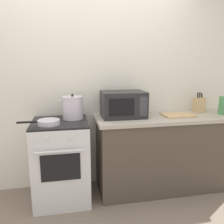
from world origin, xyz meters
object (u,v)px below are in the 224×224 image
cutting_board (178,115)px  knife_block (199,105)px  stock_pot (73,108)px  pasta_box (223,106)px  microwave (123,104)px  frying_pan (48,122)px  stove (62,161)px

cutting_board → knife_block: (0.36, 0.14, 0.09)m
stock_pot → pasta_box: size_ratio=1.45×
cutting_board → microwave: bearing=173.2°
stock_pot → frying_pan: 0.35m
microwave → cutting_board: 0.68m
frying_pan → knife_block: bearing=7.8°
knife_block → stove: bearing=-175.4°
frying_pan → cutting_board: size_ratio=1.18×
knife_block → pasta_box: size_ratio=1.17×
stove → microwave: 0.95m
pasta_box → stock_pot: bearing=175.9°
stove → microwave: size_ratio=1.84×
microwave → stove: bearing=-173.8°
pasta_box → knife_block: bearing=142.7°
stock_pot → knife_block: size_ratio=1.23×
stove → cutting_board: size_ratio=2.56×
cutting_board → knife_block: bearing=21.5°
frying_pan → microwave: bearing=13.0°
microwave → cutting_board: (0.66, -0.08, -0.14)m
frying_pan → knife_block: size_ratio=1.65×
stove → frying_pan: size_ratio=2.16×
stove → stock_pot: stock_pot is taller
stock_pot → microwave: bearing=-2.0°
knife_block → pasta_box: (0.22, -0.17, 0.01)m
stove → cutting_board: 1.46m
stock_pot → cutting_board: 1.25m
knife_block → cutting_board: bearing=-158.5°
stock_pot → pasta_box: bearing=-4.1°
stock_pot → cutting_board: size_ratio=0.88×
stock_pot → pasta_box: 1.82m
stove → stock_pot: bearing=33.8°
frying_pan → microwave: 0.87m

